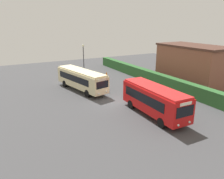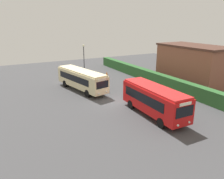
{
  "view_description": "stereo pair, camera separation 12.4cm",
  "coord_description": "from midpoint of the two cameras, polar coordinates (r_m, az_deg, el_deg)",
  "views": [
    {
      "loc": [
        22.11,
        -12.05,
        9.54
      ],
      "look_at": [
        -0.45,
        0.14,
        1.48
      ],
      "focal_mm": 34.82,
      "sensor_mm": 36.0,
      "label": 1
    },
    {
      "loc": [
        22.17,
        -11.94,
        9.54
      ],
      "look_at": [
        -0.45,
        0.14,
        1.48
      ],
      "focal_mm": 34.82,
      "sensor_mm": 36.0,
      "label": 2
    }
  ],
  "objects": [
    {
      "name": "person_center",
      "position": [
        26.48,
        15.22,
        -2.05
      ],
      "size": [
        0.5,
        0.27,
        1.87
      ],
      "rotation": [
        0.0,
        0.0,
        4.74
      ],
      "color": "olive",
      "rests_on": "ground_plane"
    },
    {
      "name": "bus_red",
      "position": [
        23.01,
        10.86,
        -2.5
      ],
      "size": [
        8.74,
        2.65,
        3.15
      ],
      "rotation": [
        0.0,
        0.0,
        -0.02
      ],
      "color": "red",
      "rests_on": "ground_plane"
    },
    {
      "name": "ground_plane",
      "position": [
        26.93,
        0.05,
        -3.31
      ],
      "size": [
        64.0,
        64.0,
        0.0
      ],
      "primitive_type": "plane",
      "color": "#424244"
    },
    {
      "name": "depot_building",
      "position": [
        37.06,
        20.28,
        6.25
      ],
      "size": [
        11.48,
        5.93,
        6.04
      ],
      "color": "brown",
      "rests_on": "ground_plane"
    },
    {
      "name": "bus_cream",
      "position": [
        31.36,
        -8.17,
        2.82
      ],
      "size": [
        10.17,
        4.27,
        2.96
      ],
      "rotation": [
        0.0,
        0.0,
        0.21
      ],
      "color": "beige",
      "rests_on": "ground_plane"
    },
    {
      "name": "person_left",
      "position": [
        32.12,
        -3.06,
        1.82
      ],
      "size": [
        0.3,
        0.42,
        1.71
      ],
      "rotation": [
        0.0,
        0.0,
        3.25
      ],
      "color": "black",
      "rests_on": "ground_plane"
    },
    {
      "name": "hedge_row",
      "position": [
        32.41,
        15.84,
        1.28
      ],
      "size": [
        44.0,
        1.19,
        1.78
      ],
      "primitive_type": "cube",
      "color": "#2D612D",
      "rests_on": "ground_plane"
    },
    {
      "name": "lamppost",
      "position": [
        38.27,
        -7.58,
        8.36
      ],
      "size": [
        0.36,
        0.36,
        5.79
      ],
      "color": "#38383D",
      "rests_on": "ground_plane"
    },
    {
      "name": "person_right",
      "position": [
        24.34,
        17.92,
        -3.98
      ],
      "size": [
        0.47,
        0.39,
        1.88
      ],
      "rotation": [
        0.0,
        0.0,
        1.19
      ],
      "color": "olive",
      "rests_on": "ground_plane"
    },
    {
      "name": "traffic_cone",
      "position": [
        40.64,
        -1.54,
        4.3
      ],
      "size": [
        0.36,
        0.36,
        0.6
      ],
      "primitive_type": "cone",
      "color": "orange",
      "rests_on": "ground_plane"
    }
  ]
}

